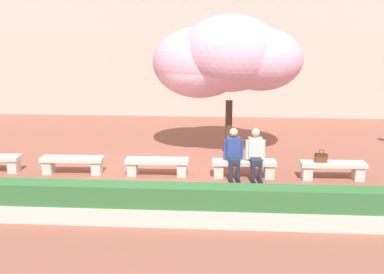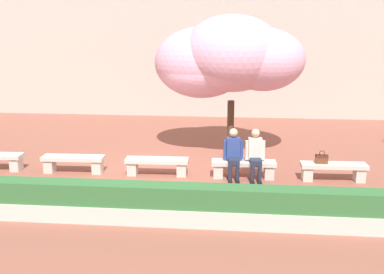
# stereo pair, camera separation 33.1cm
# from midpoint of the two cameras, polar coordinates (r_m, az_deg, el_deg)

# --- Properties ---
(ground_plane) EXTENTS (100.00, 100.00, 0.00)m
(ground_plane) POSITION_cam_midpoint_polar(r_m,az_deg,el_deg) (11.85, -5.23, -4.86)
(ground_plane) COLOR #8E5142
(building_facade) EXTENTS (28.00, 4.00, 9.56)m
(building_facade) POSITION_cam_midpoint_polar(r_m,az_deg,el_deg) (20.70, -1.30, 16.86)
(building_facade) COLOR #B7B2A8
(building_facade) RESTS_ON ground
(stone_bench_near_west) EXTENTS (1.65, 0.47, 0.45)m
(stone_bench_near_west) POSITION_cam_midpoint_polar(r_m,az_deg,el_deg) (12.30, -15.70, -3.16)
(stone_bench_near_west) COLOR beige
(stone_bench_near_west) RESTS_ON ground
(stone_bench_center) EXTENTS (1.65, 0.47, 0.45)m
(stone_bench_center) POSITION_cam_midpoint_polar(r_m,az_deg,el_deg) (11.76, -5.27, -3.49)
(stone_bench_center) COLOR beige
(stone_bench_center) RESTS_ON ground
(stone_bench_near_east) EXTENTS (1.65, 0.47, 0.45)m
(stone_bench_near_east) POSITION_cam_midpoint_polar(r_m,az_deg,el_deg) (11.63, 5.79, -3.71)
(stone_bench_near_east) COLOR beige
(stone_bench_near_east) RESTS_ON ground
(stone_bench_east_end) EXTENTS (1.65, 0.47, 0.45)m
(stone_bench_east_end) POSITION_cam_midpoint_polar(r_m,az_deg,el_deg) (11.93, 16.69, -3.79)
(stone_bench_east_end) COLOR beige
(stone_bench_east_end) RESTS_ON ground
(person_seated_left) EXTENTS (0.51, 0.70, 1.29)m
(person_seated_left) POSITION_cam_midpoint_polar(r_m,az_deg,el_deg) (11.45, 4.49, -1.87)
(person_seated_left) COLOR black
(person_seated_left) RESTS_ON ground
(person_seated_right) EXTENTS (0.51, 0.70, 1.29)m
(person_seated_right) POSITION_cam_midpoint_polar(r_m,az_deg,el_deg) (11.47, 7.25, -1.91)
(person_seated_right) COLOR black
(person_seated_right) RESTS_ON ground
(handbag) EXTENTS (0.30, 0.15, 0.34)m
(handbag) POSITION_cam_midpoint_polar(r_m,az_deg,el_deg) (11.76, 15.31, -2.51)
(handbag) COLOR brown
(handbag) RESTS_ON stone_bench_east_end
(cherry_tree_main) EXTENTS (4.34, 2.85, 4.13)m
(cherry_tree_main) POSITION_cam_midpoint_polar(r_m,az_deg,el_deg) (13.17, 3.76, 10.00)
(cherry_tree_main) COLOR #473323
(cherry_tree_main) RESTS_ON ground
(planter_hedge_foreground) EXTENTS (13.07, 0.50, 0.80)m
(planter_hedge_foreground) POSITION_cam_midpoint_polar(r_m,az_deg,el_deg) (9.11, -8.06, -8.43)
(planter_hedge_foreground) COLOR beige
(planter_hedge_foreground) RESTS_ON ground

